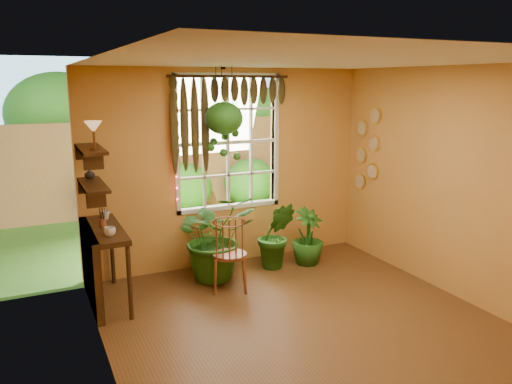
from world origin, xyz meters
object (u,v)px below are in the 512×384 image
at_px(hanging_basket, 224,123).
at_px(counter_ledge, 95,258).
at_px(potted_plant_mid, 276,235).
at_px(windsor_chair, 230,264).
at_px(potted_plant_left, 215,236).

bearing_deg(hanging_basket, counter_ledge, -167.18).
xyz_separation_m(potted_plant_mid, hanging_basket, (-0.65, 0.24, 1.53)).
xyz_separation_m(windsor_chair, potted_plant_mid, (0.86, 0.43, 0.14)).
height_order(potted_plant_left, hanging_basket, hanging_basket).
xyz_separation_m(windsor_chair, potted_plant_left, (-0.02, 0.43, 0.25)).
distance_m(counter_ledge, hanging_basket, 2.30).
xyz_separation_m(potted_plant_left, potted_plant_mid, (0.88, -0.00, -0.11)).
bearing_deg(counter_ledge, potted_plant_mid, 3.67).
bearing_deg(hanging_basket, windsor_chair, -107.43).
xyz_separation_m(counter_ledge, potted_plant_mid, (2.40, 0.15, -0.09)).
distance_m(counter_ledge, windsor_chair, 1.58).
height_order(counter_ledge, potted_plant_mid, potted_plant_mid).
distance_m(potted_plant_left, potted_plant_mid, 0.89).
height_order(counter_ledge, windsor_chair, windsor_chair).
relative_size(potted_plant_left, potted_plant_mid, 1.23).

